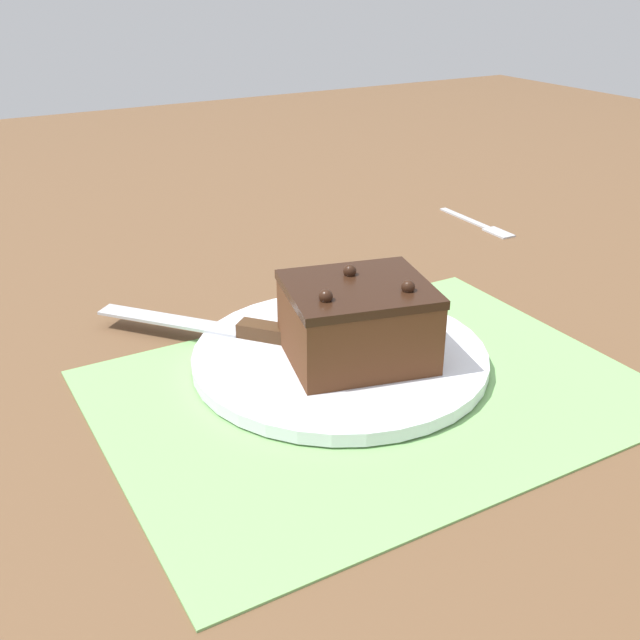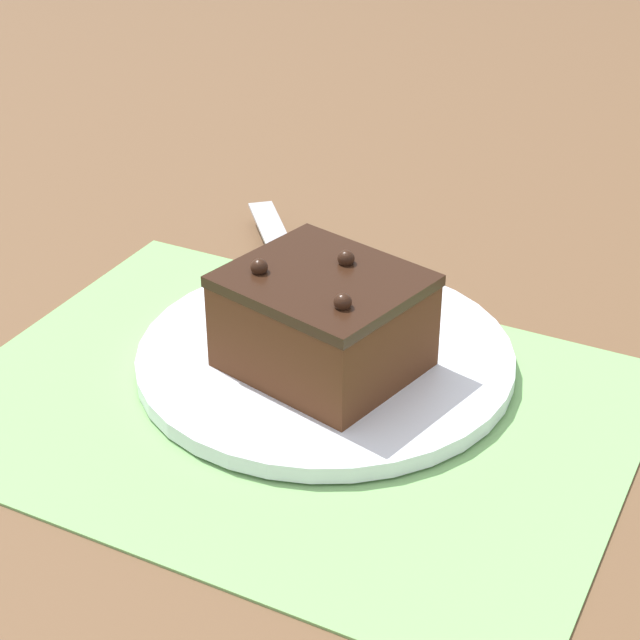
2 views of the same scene
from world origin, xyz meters
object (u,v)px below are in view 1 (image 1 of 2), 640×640
cake_plate (337,357)px  dessert_fork (481,224)px  serving_knife (239,329)px  chocolate_cake (357,321)px

cake_plate → dessert_fork: bearing=-147.2°
cake_plate → serving_knife: size_ratio=1.45×
serving_knife → dessert_fork: 0.49m
chocolate_cake → dessert_fork: chocolate_cake is taller
cake_plate → chocolate_cake: (-0.01, 0.02, 0.04)m
cake_plate → dessert_fork: size_ratio=1.82×
cake_plate → serving_knife: 0.10m
chocolate_cake → serving_knife: chocolate_cake is taller
dessert_fork → cake_plate: bearing=33.7°
chocolate_cake → cake_plate: bearing=-58.9°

